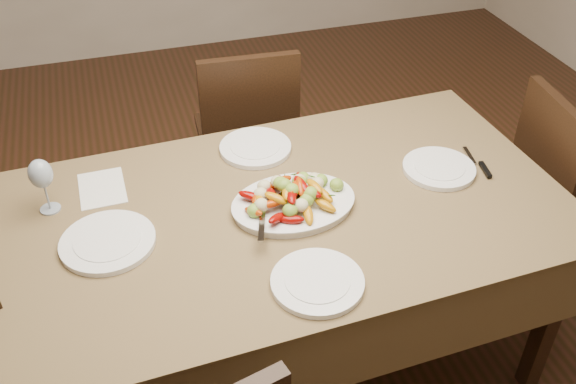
# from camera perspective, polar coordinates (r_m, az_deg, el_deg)

# --- Properties ---
(floor) EXTENTS (6.00, 6.00, 0.00)m
(floor) POSITION_cam_1_polar(r_m,az_deg,el_deg) (2.66, 3.71, -13.73)
(floor) COLOR #361E10
(floor) RESTS_ON ground
(dining_table) EXTENTS (1.88, 1.11, 0.76)m
(dining_table) POSITION_cam_1_polar(r_m,az_deg,el_deg) (2.35, 0.00, -8.56)
(dining_table) COLOR brown
(dining_table) RESTS_ON ground
(chair_far) EXTENTS (0.45, 0.45, 0.95)m
(chair_far) POSITION_cam_1_polar(r_m,az_deg,el_deg) (3.00, -3.87, 5.21)
(chair_far) COLOR black
(chair_far) RESTS_ON ground
(serving_platter) EXTENTS (0.41, 0.31, 0.02)m
(serving_platter) POSITION_cam_1_polar(r_m,az_deg,el_deg) (2.08, 0.49, -1.17)
(serving_platter) COLOR white
(serving_platter) RESTS_ON dining_table
(roasted_vegetables) EXTENTS (0.33, 0.23, 0.09)m
(roasted_vegetables) POSITION_cam_1_polar(r_m,az_deg,el_deg) (2.05, 0.50, 0.07)
(roasted_vegetables) COLOR #730502
(roasted_vegetables) RESTS_ON serving_platter
(serving_spoon) EXTENTS (0.29, 0.14, 0.03)m
(serving_spoon) POSITION_cam_1_polar(r_m,az_deg,el_deg) (2.02, -0.88, -1.36)
(serving_spoon) COLOR #9EA0A8
(serving_spoon) RESTS_ON serving_platter
(plate_left) EXTENTS (0.29, 0.29, 0.02)m
(plate_left) POSITION_cam_1_polar(r_m,az_deg,el_deg) (2.03, -15.72, -4.31)
(plate_left) COLOR white
(plate_left) RESTS_ON dining_table
(plate_right) EXTENTS (0.25, 0.25, 0.02)m
(plate_right) POSITION_cam_1_polar(r_m,az_deg,el_deg) (2.31, 13.26, 2.04)
(plate_right) COLOR white
(plate_right) RESTS_ON dining_table
(plate_far) EXTENTS (0.26, 0.26, 0.02)m
(plate_far) POSITION_cam_1_polar(r_m,az_deg,el_deg) (2.36, -2.91, 3.93)
(plate_far) COLOR white
(plate_far) RESTS_ON dining_table
(plate_near) EXTENTS (0.27, 0.27, 0.02)m
(plate_near) POSITION_cam_1_polar(r_m,az_deg,el_deg) (1.83, 2.63, -8.02)
(plate_near) COLOR white
(plate_near) RESTS_ON dining_table
(wine_glass) EXTENTS (0.08, 0.08, 0.20)m
(wine_glass) POSITION_cam_1_polar(r_m,az_deg,el_deg) (2.16, -20.91, 0.63)
(wine_glass) COLOR #8C99A5
(wine_glass) RESTS_ON dining_table
(menu_card) EXTENTS (0.15, 0.21, 0.00)m
(menu_card) POSITION_cam_1_polar(r_m,az_deg,el_deg) (2.26, -16.20, 0.33)
(menu_card) COLOR silver
(menu_card) RESTS_ON dining_table
(table_knife) EXTENTS (0.05, 0.20, 0.01)m
(table_knife) POSITION_cam_1_polar(r_m,az_deg,el_deg) (2.38, 16.52, 2.42)
(table_knife) COLOR #9EA0A8
(table_knife) RESTS_ON dining_table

